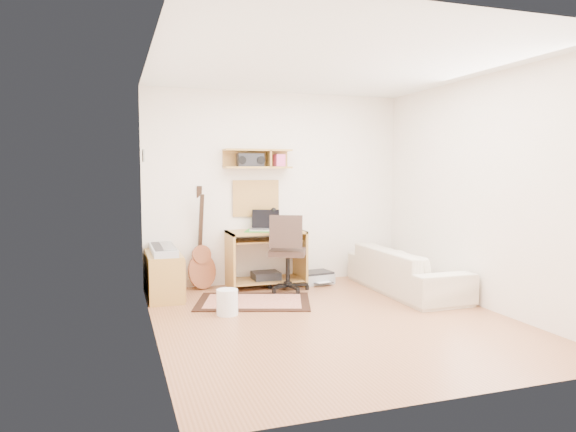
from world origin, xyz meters
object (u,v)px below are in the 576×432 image
object	(u,v)px
desk	(266,259)
task_chair	(288,252)
sofa	(406,263)
cabinet	(164,275)
printer	(316,277)

from	to	relation	value
desk	task_chair	bearing A→B (deg)	-58.50
desk	sofa	distance (m)	1.82
task_chair	sofa	bearing A→B (deg)	4.72
task_chair	sofa	xyz separation A→B (m)	(1.42, -0.52, -0.13)
desk	task_chair	distance (m)	0.40
desk	cabinet	world-z (taller)	desk
desk	sofa	bearing A→B (deg)	-27.61
cabinet	sofa	bearing A→B (deg)	-12.75
sofa	desk	bearing A→B (deg)	62.39
task_chair	cabinet	world-z (taller)	task_chair
desk	printer	xyz separation A→B (m)	(0.71, -0.02, -0.29)
desk	task_chair	size ratio (longest dim) A/B	0.99
task_chair	cabinet	size ratio (longest dim) A/B	1.12
task_chair	cabinet	xyz separation A→B (m)	(-1.54, 0.15, -0.23)
desk	task_chair	world-z (taller)	task_chair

